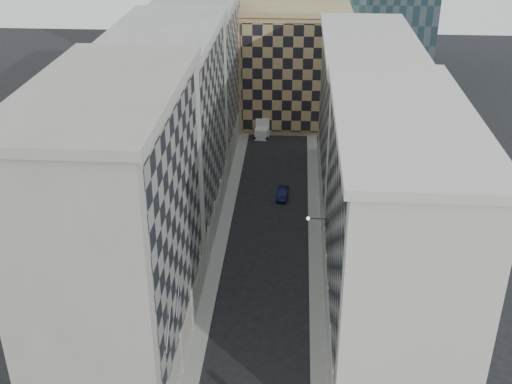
% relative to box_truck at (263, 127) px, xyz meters
% --- Properties ---
extents(sidewalk_west, '(1.50, 100.00, 0.15)m').
position_rel_box_truck_xyz_m(sidewalk_west, '(-2.93, -31.35, -1.14)').
color(sidewalk_west, gray).
rests_on(sidewalk_west, ground).
extents(sidewalk_east, '(1.50, 100.00, 0.15)m').
position_rel_box_truck_xyz_m(sidewalk_east, '(7.57, -31.35, -1.14)').
color(sidewalk_east, gray).
rests_on(sidewalk_east, ground).
extents(bldg_left_a, '(10.80, 22.80, 23.70)m').
position_rel_box_truck_xyz_m(bldg_left_a, '(-8.56, -50.35, 10.61)').
color(bldg_left_a, gray).
rests_on(bldg_left_a, ground).
extents(bldg_left_b, '(10.80, 22.80, 22.70)m').
position_rel_box_truck_xyz_m(bldg_left_b, '(-8.56, -28.35, 10.11)').
color(bldg_left_b, gray).
rests_on(bldg_left_b, ground).
extents(bldg_left_c, '(10.80, 22.80, 21.70)m').
position_rel_box_truck_xyz_m(bldg_left_c, '(-8.56, -6.35, 9.61)').
color(bldg_left_c, gray).
rests_on(bldg_left_c, ground).
extents(bldg_right_a, '(10.80, 26.80, 20.70)m').
position_rel_box_truck_xyz_m(bldg_right_a, '(13.20, -46.35, 9.11)').
color(bldg_right_a, beige).
rests_on(bldg_right_a, ground).
extents(bldg_right_b, '(10.80, 28.80, 19.70)m').
position_rel_box_truck_xyz_m(bldg_right_b, '(13.21, -19.35, 8.63)').
color(bldg_right_b, beige).
rests_on(bldg_right_b, ground).
extents(tan_block, '(16.80, 14.80, 18.80)m').
position_rel_box_truck_xyz_m(tan_block, '(4.32, 6.55, 8.22)').
color(tan_block, tan).
rests_on(tan_block, ground).
extents(flagpoles_left, '(0.10, 6.33, 2.33)m').
position_rel_box_truck_xyz_m(flagpoles_left, '(-3.58, -55.35, 6.79)').
color(flagpoles_left, gray).
rests_on(flagpoles_left, ground).
extents(bracket_lamp, '(1.98, 0.36, 0.36)m').
position_rel_box_truck_xyz_m(bracket_lamp, '(6.70, -37.35, 4.99)').
color(bracket_lamp, black).
rests_on(bracket_lamp, ground).
extents(box_truck, '(2.47, 5.23, 2.79)m').
position_rel_box_truck_xyz_m(box_truck, '(0.00, 0.00, 0.00)').
color(box_truck, white).
rests_on(box_truck, ground).
extents(dark_car, '(1.53, 3.78, 1.22)m').
position_rel_box_truck_xyz_m(dark_car, '(3.59, -21.23, -0.60)').
color(dark_car, black).
rests_on(dark_car, ground).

